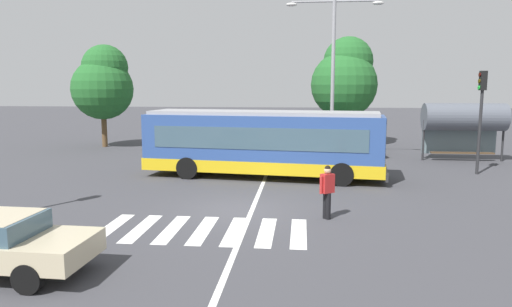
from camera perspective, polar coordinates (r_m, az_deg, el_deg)
The scene contains 15 objects.
ground_plane at distance 15.94m, azimuth -2.05°, elevation -6.96°, with size 160.00×160.00×0.00m, color #3D3D42.
city_transit_bus at distance 21.41m, azimuth 0.86°, elevation 1.27°, with size 11.25×3.92×3.06m.
pedestrian_crossing_street at distance 14.88m, azimuth 8.70°, elevation -4.31°, with size 0.48×0.45×1.72m.
parked_car_blue at distance 30.69m, azimuth -7.38°, elevation 1.76°, with size 2.18×4.63×1.35m.
parked_car_charcoal at distance 30.13m, azimuth -2.66°, elevation 1.70°, with size 2.09×4.60×1.35m.
parked_car_red at distance 29.39m, azimuth 2.37°, elevation 1.54°, with size 2.01×4.57×1.35m.
parked_car_teal at distance 29.55m, azimuth 7.85°, elevation 1.50°, with size 1.91×4.52×1.35m.
parked_car_silver at distance 29.84m, azimuth 12.95°, elevation 1.43°, with size 1.97×4.55×1.35m.
traffic_light_far_corner at distance 24.42m, azimuth 25.84°, elevation 5.28°, with size 0.33×0.32×4.89m.
bus_stop_shelter at distance 28.64m, azimuth 24.11°, elevation 3.98°, with size 4.43×1.54×3.25m.
twin_arm_street_lamp at distance 26.14m, azimuth 9.42°, elevation 10.99°, with size 5.18×0.32×8.83m.
background_tree_left at distance 34.07m, azimuth -18.19°, elevation 8.21°, with size 4.18×4.18×7.03m.
background_tree_right at distance 33.83m, azimuth 10.87°, elevation 9.07°, with size 4.65×4.65×7.67m.
crosswalk_painted_stripes at distance 13.89m, azimuth -6.48°, elevation -9.29°, with size 6.03×2.77×0.01m.
lane_center_line at distance 17.82m, azimuth 0.17°, elevation -5.32°, with size 0.16×24.00×0.01m, color silver.
Camera 1 is at (2.09, -15.25, 4.16)m, focal length 32.70 mm.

